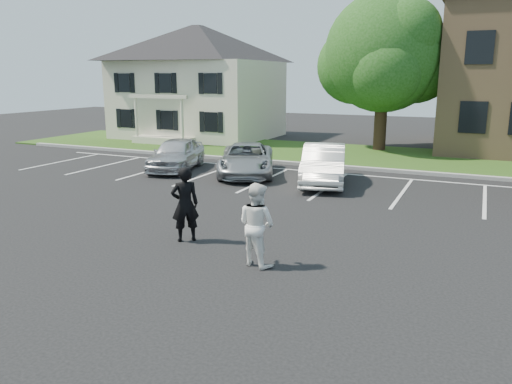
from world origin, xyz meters
TOP-DOWN VIEW (x-y plane):
  - ground_plane at (0.00, 0.00)m, footprint 90.00×90.00m
  - curb at (0.00, 12.00)m, footprint 40.00×0.30m
  - grass_strip at (0.00, 16.00)m, footprint 44.00×8.00m
  - stall_lines at (1.40, 8.95)m, footprint 34.00×5.36m
  - house at (-13.00, 19.97)m, footprint 10.30×9.22m
  - tree at (0.00, 18.61)m, footprint 7.80×7.20m
  - man_black_suit at (-1.56, -0.03)m, footprint 0.85×0.84m
  - man_white_shirt at (0.83, -0.80)m, footprint 1.12×0.98m
  - car_silver_west at (-7.43, 8.51)m, footprint 2.75×4.65m
  - car_silver_minivan at (-3.98, 8.76)m, footprint 4.00×5.44m
  - car_white_sedan at (-0.38, 8.40)m, footprint 2.77×4.98m

SIDE VIEW (x-z plane):
  - ground_plane at x=0.00m, z-range 0.00..0.00m
  - stall_lines at x=1.40m, z-range 0.00..0.01m
  - grass_strip at x=0.00m, z-range 0.00..0.08m
  - curb at x=0.00m, z-range 0.00..0.15m
  - car_silver_minivan at x=-3.98m, z-range 0.00..1.37m
  - car_silver_west at x=-7.43m, z-range 0.00..1.48m
  - car_white_sedan at x=-0.38m, z-range 0.00..1.56m
  - man_white_shirt at x=0.83m, z-range 0.00..1.92m
  - man_black_suit at x=-1.56m, z-range 0.00..1.98m
  - house at x=-13.00m, z-range 0.03..7.63m
  - tree at x=0.00m, z-range 0.95..9.75m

